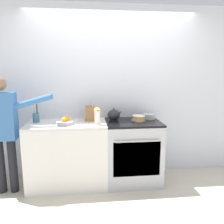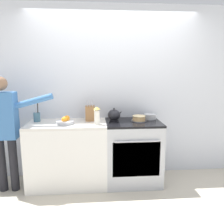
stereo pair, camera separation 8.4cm
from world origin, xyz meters
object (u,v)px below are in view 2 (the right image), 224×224
object	(u,v)px
tea_kettle	(114,115)
fruit_bowl	(65,121)
stove_range	(133,152)
layer_cake	(139,119)
milk_carton	(97,116)
person_baker	(5,125)
knife_block	(90,113)
utensil_crock	(37,116)
mixing_bowl	(150,116)

from	to	relation	value
tea_kettle	fruit_bowl	size ratio (longest dim) A/B	0.94
stove_range	layer_cake	xyz separation A→B (m)	(0.09, 0.02, 0.50)
milk_carton	person_baker	distance (m)	1.23
knife_block	milk_carton	xyz separation A→B (m)	(0.10, -0.27, 0.01)
tea_kettle	fruit_bowl	xyz separation A→B (m)	(-0.69, -0.18, -0.04)
stove_range	knife_block	bearing A→B (deg)	168.71
knife_block	tea_kettle	bearing A→B (deg)	-0.50
layer_cake	knife_block	bearing A→B (deg)	171.62
layer_cake	person_baker	world-z (taller)	person_baker
tea_kettle	milk_carton	bearing A→B (deg)	-134.27
stove_range	person_baker	size ratio (longest dim) A/B	0.59
utensil_crock	fruit_bowl	bearing A→B (deg)	-21.38
fruit_bowl	mixing_bowl	bearing A→B (deg)	9.74
layer_cake	knife_block	distance (m)	0.72
fruit_bowl	person_baker	xyz separation A→B (m)	(-0.79, -0.06, -0.03)
fruit_bowl	milk_carton	bearing A→B (deg)	-11.10
tea_kettle	person_baker	xyz separation A→B (m)	(-1.48, -0.24, -0.07)
stove_range	tea_kettle	world-z (taller)	tea_kettle
knife_block	stove_range	bearing A→B (deg)	-11.29
mixing_bowl	knife_block	size ratio (longest dim) A/B	0.66
fruit_bowl	stove_range	bearing A→B (deg)	3.49
layer_cake	fruit_bowl	size ratio (longest dim) A/B	0.94
utensil_crock	mixing_bowl	bearing A→B (deg)	1.60
milk_carton	person_baker	size ratio (longest dim) A/B	0.16
utensil_crock	fruit_bowl	xyz separation A→B (m)	(0.42, -0.17, -0.04)
tea_kettle	knife_block	bearing A→B (deg)	179.50
layer_cake	milk_carton	xyz separation A→B (m)	(-0.61, -0.16, 0.08)
layer_cake	milk_carton	distance (m)	0.64
stove_range	person_baker	distance (m)	1.81
knife_block	milk_carton	world-z (taller)	knife_block
stove_range	milk_carton	size ratio (longest dim) A/B	3.75
layer_cake	utensil_crock	bearing A→B (deg)	176.59
milk_carton	knife_block	bearing A→B (deg)	109.84
utensil_crock	milk_carton	size ratio (longest dim) A/B	1.33
stove_range	knife_block	size ratio (longest dim) A/B	3.00
person_baker	fruit_bowl	bearing A→B (deg)	-6.49
utensil_crock	milk_carton	bearing A→B (deg)	-16.32
fruit_bowl	milk_carton	distance (m)	0.45
layer_cake	knife_block	size ratio (longest dim) A/B	0.75
mixing_bowl	stove_range	bearing A→B (deg)	-151.06
stove_range	utensil_crock	xyz separation A→B (m)	(-1.38, 0.11, 0.54)
knife_block	milk_carton	distance (m)	0.28
mixing_bowl	knife_block	bearing A→B (deg)	-178.10
utensil_crock	milk_carton	world-z (taller)	utensil_crock
stove_range	knife_block	world-z (taller)	knife_block
mixing_bowl	person_baker	world-z (taller)	person_baker
mixing_bowl	fruit_bowl	world-z (taller)	fruit_bowl
knife_block	person_baker	bearing A→B (deg)	-167.96
stove_range	fruit_bowl	distance (m)	1.08
tea_kettle	mixing_bowl	world-z (taller)	tea_kettle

